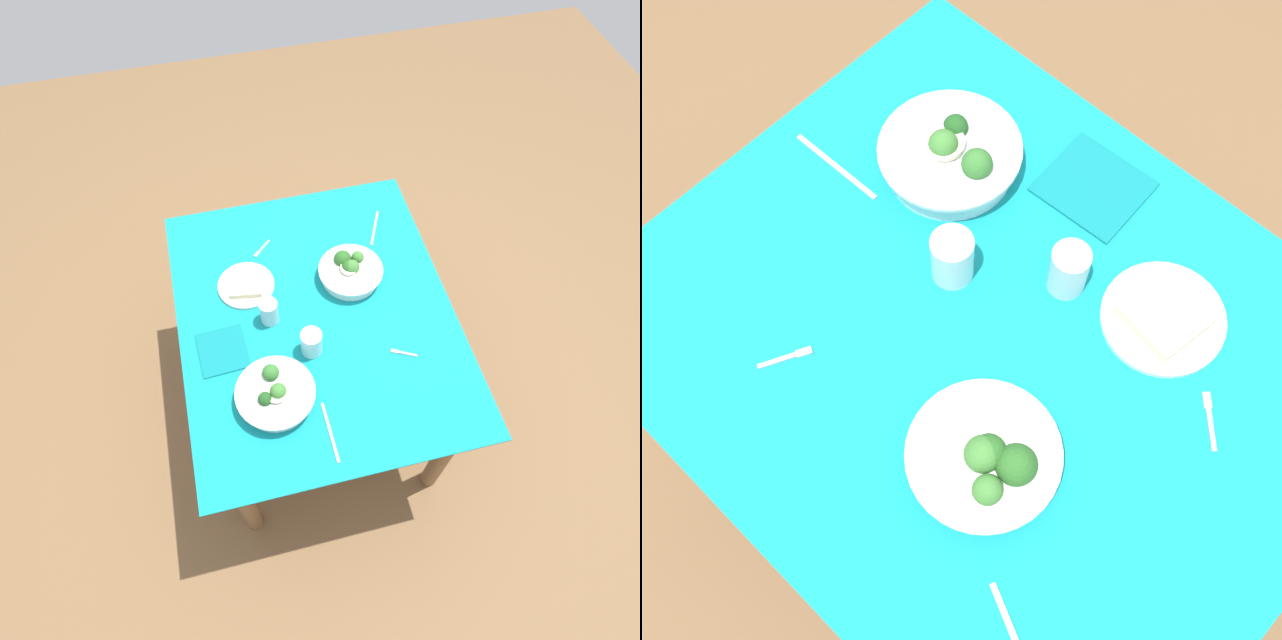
# 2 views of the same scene
# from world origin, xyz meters

# --- Properties ---
(ground_plane) EXTENTS (6.00, 6.00, 0.00)m
(ground_plane) POSITION_xyz_m (0.00, 0.00, 0.00)
(ground_plane) COLOR brown
(dining_table) EXTENTS (1.24, 1.02, 0.76)m
(dining_table) POSITION_xyz_m (0.00, 0.00, 0.64)
(dining_table) COLOR teal
(dining_table) RESTS_ON ground_plane
(broccoli_bowl_far) EXTENTS (0.27, 0.27, 0.10)m
(broccoli_bowl_far) POSITION_xyz_m (-0.30, 0.21, 0.80)
(broccoli_bowl_far) COLOR white
(broccoli_bowl_far) RESTS_ON dining_table
(broccoli_bowl_near) EXTENTS (0.25, 0.25, 0.10)m
(broccoli_bowl_near) POSITION_xyz_m (0.14, -0.17, 0.80)
(broccoli_bowl_near) COLOR white
(broccoli_bowl_near) RESTS_ON dining_table
(bread_side_plate) EXTENTS (0.22, 0.22, 0.03)m
(bread_side_plate) POSITION_xyz_m (0.19, 0.23, 0.77)
(bread_side_plate) COLOR silver
(bread_side_plate) RESTS_ON dining_table
(water_glass_center) EXTENTS (0.07, 0.07, 0.10)m
(water_glass_center) POSITION_xyz_m (0.02, 0.17, 0.81)
(water_glass_center) COLOR silver
(water_glass_center) RESTS_ON dining_table
(water_glass_side) EXTENTS (0.08, 0.08, 0.10)m
(water_glass_side) POSITION_xyz_m (-0.14, 0.05, 0.81)
(water_glass_side) COLOR silver
(water_glass_side) RESTS_ON dining_table
(fork_by_far_bowl) EXTENTS (0.05, 0.09, 0.00)m
(fork_by_far_bowl) POSITION_xyz_m (-0.23, -0.26, 0.76)
(fork_by_far_bowl) COLOR #B7B7BC
(fork_by_far_bowl) RESTS_ON dining_table
(fork_by_near_bowl) EXTENTS (0.08, 0.08, 0.00)m
(fork_by_near_bowl) POSITION_xyz_m (0.36, 0.14, 0.76)
(fork_by_near_bowl) COLOR #B7B7BC
(fork_by_near_bowl) RESTS_ON dining_table
(table_knife_left) EXTENTS (0.21, 0.01, 0.00)m
(table_knife_left) POSITION_xyz_m (-0.45, 0.06, 0.76)
(table_knife_left) COLOR #B7B7BC
(table_knife_left) RESTS_ON dining_table
(napkin_folded_upper) EXTENTS (0.19, 0.18, 0.01)m
(napkin_folded_upper) POSITION_xyz_m (-0.07, 0.36, 0.76)
(napkin_folded_upper) COLOR #0F777D
(napkin_folded_upper) RESTS_ON dining_table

